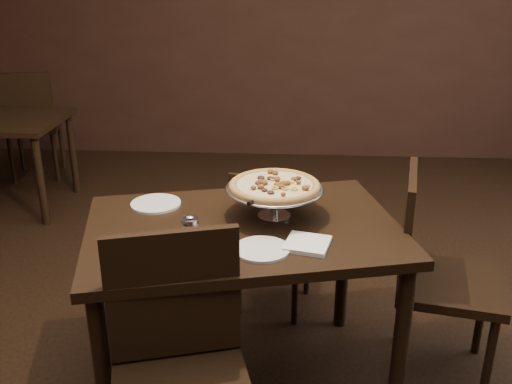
{
  "coord_description": "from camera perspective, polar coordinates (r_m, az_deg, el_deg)",
  "views": [
    {
      "loc": [
        0.1,
        -2.0,
        1.78
      ],
      "look_at": [
        -0.04,
        0.16,
        0.92
      ],
      "focal_mm": 40.0,
      "sensor_mm": 36.0,
      "label": 1
    }
  ],
  "objects": [
    {
      "name": "parmesan_shaker",
      "position": [
        2.19,
        -6.59,
        -3.77
      ],
      "size": [
        0.07,
        0.07,
        0.11
      ],
      "color": "#FCF4C4",
      "rests_on": "dining_table"
    },
    {
      "name": "plate_left",
      "position": [
        2.57,
        -9.99,
        -1.16
      ],
      "size": [
        0.22,
        0.22,
        0.01
      ],
      "primitive_type": "cylinder",
      "color": "silver",
      "rests_on": "dining_table"
    },
    {
      "name": "bg_chair_far",
      "position": [
        5.34,
        -21.59,
        6.64
      ],
      "size": [
        0.54,
        0.54,
        0.96
      ],
      "rotation": [
        0.0,
        0.0,
        3.37
      ],
      "color": "black",
      "rests_on": "ground"
    },
    {
      "name": "chair_far",
      "position": [
        3.02,
        1.54,
        -4.46
      ],
      "size": [
        0.46,
        0.46,
        0.82
      ],
      "rotation": [
        0.0,
        0.0,
        2.91
      ],
      "color": "black",
      "rests_on": "ground"
    },
    {
      "name": "room",
      "position": [
        2.06,
        2.66,
        11.11
      ],
      "size": [
        6.04,
        7.04,
        2.84
      ],
      "color": "black",
      "rests_on": "ground"
    },
    {
      "name": "serving_spatula",
      "position": [
        2.23,
        0.01,
        -0.8
      ],
      "size": [
        0.14,
        0.14,
        0.02
      ],
      "rotation": [
        0.0,
        0.0,
        -0.45
      ],
      "color": "#B4B4BB",
      "rests_on": "pizza_stand"
    },
    {
      "name": "napkin_stack",
      "position": [
        2.17,
        5.16,
        -5.19
      ],
      "size": [
        0.2,
        0.2,
        0.02
      ],
      "primitive_type": "cube",
      "rotation": [
        0.0,
        0.0,
        -0.25
      ],
      "color": "white",
      "rests_on": "dining_table"
    },
    {
      "name": "chair_near",
      "position": [
        2.0,
        -7.63,
        -17.02
      ],
      "size": [
        0.56,
        0.56,
        0.98
      ],
      "rotation": [
        0.0,
        0.0,
        0.27
      ],
      "color": "black",
      "rests_on": "ground"
    },
    {
      "name": "plate_near",
      "position": [
        2.13,
        0.59,
        -5.74
      ],
      "size": [
        0.21,
        0.21,
        0.01
      ],
      "primitive_type": "cylinder",
      "color": "silver",
      "rests_on": "dining_table"
    },
    {
      "name": "pizza_stand",
      "position": [
        2.36,
        1.86,
        0.58
      ],
      "size": [
        0.41,
        0.41,
        0.17
      ],
      "color": "#B4B4BB",
      "rests_on": "dining_table"
    },
    {
      "name": "dining_table",
      "position": [
        2.38,
        -1.28,
        -5.6
      ],
      "size": [
        1.43,
        1.12,
        0.79
      ],
      "rotation": [
        0.0,
        0.0,
        0.24
      ],
      "color": "black",
      "rests_on": "ground"
    },
    {
      "name": "pepper_flake_shaker",
      "position": [
        2.09,
        -5.28,
        -5.21
      ],
      "size": [
        0.06,
        0.06,
        0.1
      ],
      "color": "maroon",
      "rests_on": "dining_table"
    },
    {
      "name": "chair_side",
      "position": [
        2.67,
        17.26,
        -7.35
      ],
      "size": [
        0.53,
        0.53,
        0.97
      ],
      "rotation": [
        0.0,
        0.0,
        1.37
      ],
      "color": "black",
      "rests_on": "ground"
    },
    {
      "name": "packet_caddy",
      "position": [
        2.13,
        -9.66,
        -5.23
      ],
      "size": [
        0.1,
        0.1,
        0.08
      ],
      "rotation": [
        0.0,
        0.0,
        -0.06
      ],
      "color": "black",
      "rests_on": "dining_table"
    }
  ]
}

